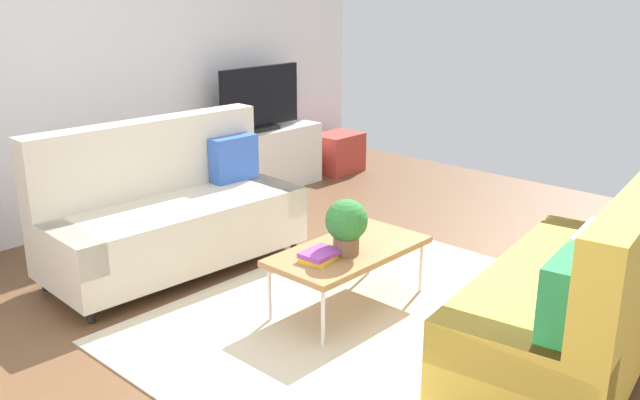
{
  "coord_description": "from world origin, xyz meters",
  "views": [
    {
      "loc": [
        -3.0,
        -2.65,
        2.07
      ],
      "look_at": [
        0.28,
        0.39,
        0.65
      ],
      "focal_mm": 38.49,
      "sensor_mm": 36.0,
      "label": 1
    }
  ],
  "objects_px": {
    "couch_green": "(582,295)",
    "potted_plant": "(346,224)",
    "couch_beige": "(171,212)",
    "tv_console": "(260,160)",
    "bottle_1": "(240,124)",
    "bottle_2": "(248,124)",
    "bottle_0": "(232,125)",
    "vase_0": "(211,130)",
    "table_book_0": "(320,258)",
    "storage_trunk": "(338,153)",
    "coffee_table": "(349,252)",
    "tv": "(260,99)"
  },
  "relations": [
    {
      "from": "coffee_table",
      "to": "vase_0",
      "type": "distance_m",
      "value": 2.64
    },
    {
      "from": "bottle_2",
      "to": "vase_0",
      "type": "bearing_deg",
      "value": 166.99
    },
    {
      "from": "couch_beige",
      "to": "bottle_0",
      "type": "height_order",
      "value": "couch_beige"
    },
    {
      "from": "tv",
      "to": "bottle_1",
      "type": "bearing_deg",
      "value": -176.14
    },
    {
      "from": "coffee_table",
      "to": "storage_trunk",
      "type": "bearing_deg",
      "value": 42.49
    },
    {
      "from": "bottle_0",
      "to": "tv_console",
      "type": "bearing_deg",
      "value": 5.74
    },
    {
      "from": "potted_plant",
      "to": "bottle_0",
      "type": "relative_size",
      "value": 1.55
    },
    {
      "from": "coffee_table",
      "to": "bottle_1",
      "type": "bearing_deg",
      "value": 64.44
    },
    {
      "from": "couch_green",
      "to": "table_book_0",
      "type": "bearing_deg",
      "value": 103.73
    },
    {
      "from": "bottle_0",
      "to": "storage_trunk",
      "type": "bearing_deg",
      "value": -2.29
    },
    {
      "from": "coffee_table",
      "to": "storage_trunk",
      "type": "relative_size",
      "value": 2.12
    },
    {
      "from": "vase_0",
      "to": "bottle_2",
      "type": "relative_size",
      "value": 0.88
    },
    {
      "from": "coffee_table",
      "to": "potted_plant",
      "type": "distance_m",
      "value": 0.25
    },
    {
      "from": "tv",
      "to": "bottle_1",
      "type": "distance_m",
      "value": 0.36
    },
    {
      "from": "coffee_table",
      "to": "bottle_2",
      "type": "xyz_separation_m",
      "value": [
        1.25,
        2.38,
        0.34
      ]
    },
    {
      "from": "potted_plant",
      "to": "tv_console",
      "type": "bearing_deg",
      "value": 58.36
    },
    {
      "from": "couch_green",
      "to": "tv_console",
      "type": "xyz_separation_m",
      "value": [
        1.14,
        3.85,
        -0.13
      ]
    },
    {
      "from": "couch_beige",
      "to": "couch_green",
      "type": "xyz_separation_m",
      "value": [
        0.68,
        -2.84,
        0.01
      ]
    },
    {
      "from": "couch_beige",
      "to": "tv_console",
      "type": "distance_m",
      "value": 2.08
    },
    {
      "from": "tv",
      "to": "potted_plant",
      "type": "xyz_separation_m",
      "value": [
        -1.52,
        -2.45,
        -0.33
      ]
    },
    {
      "from": "potted_plant",
      "to": "bottle_0",
      "type": "height_order",
      "value": "bottle_0"
    },
    {
      "from": "couch_green",
      "to": "table_book_0",
      "type": "distance_m",
      "value": 1.54
    },
    {
      "from": "couch_beige",
      "to": "storage_trunk",
      "type": "height_order",
      "value": "couch_beige"
    },
    {
      "from": "storage_trunk",
      "to": "bottle_0",
      "type": "distance_m",
      "value": 1.59
    },
    {
      "from": "potted_plant",
      "to": "bottle_2",
      "type": "relative_size",
      "value": 1.95
    },
    {
      "from": "table_book_0",
      "to": "coffee_table",
      "type": "bearing_deg",
      "value": -1.54
    },
    {
      "from": "couch_beige",
      "to": "couch_green",
      "type": "bearing_deg",
      "value": 106.21
    },
    {
      "from": "vase_0",
      "to": "tv",
      "type": "bearing_deg",
      "value": -6.88
    },
    {
      "from": "bottle_1",
      "to": "bottle_2",
      "type": "bearing_deg",
      "value": 0.0
    },
    {
      "from": "couch_beige",
      "to": "bottle_0",
      "type": "bearing_deg",
      "value": -143.03
    },
    {
      "from": "potted_plant",
      "to": "table_book_0",
      "type": "height_order",
      "value": "potted_plant"
    },
    {
      "from": "couch_green",
      "to": "potted_plant",
      "type": "distance_m",
      "value": 1.44
    },
    {
      "from": "tv_console",
      "to": "bottle_2",
      "type": "distance_m",
      "value": 0.46
    },
    {
      "from": "tv_console",
      "to": "tv",
      "type": "distance_m",
      "value": 0.63
    },
    {
      "from": "bottle_0",
      "to": "bottle_2",
      "type": "relative_size",
      "value": 1.26
    },
    {
      "from": "table_book_0",
      "to": "bottle_0",
      "type": "xyz_separation_m",
      "value": [
        1.31,
        2.38,
        0.32
      ]
    },
    {
      "from": "potted_plant",
      "to": "bottle_0",
      "type": "xyz_separation_m",
      "value": [
        1.13,
        2.43,
        0.13
      ]
    },
    {
      "from": "vase_0",
      "to": "bottle_0",
      "type": "bearing_deg",
      "value": -26.26
    },
    {
      "from": "couch_beige",
      "to": "table_book_0",
      "type": "distance_m",
      "value": 1.42
    },
    {
      "from": "storage_trunk",
      "to": "table_book_0",
      "type": "relative_size",
      "value": 2.17
    },
    {
      "from": "coffee_table",
      "to": "table_book_0",
      "type": "relative_size",
      "value": 4.58
    },
    {
      "from": "storage_trunk",
      "to": "potted_plant",
      "type": "height_order",
      "value": "potted_plant"
    },
    {
      "from": "couch_green",
      "to": "tv",
      "type": "distance_m",
      "value": 4.02
    },
    {
      "from": "vase_0",
      "to": "storage_trunk",
      "type": "bearing_deg",
      "value": -5.1
    },
    {
      "from": "bottle_2",
      "to": "storage_trunk",
      "type": "bearing_deg",
      "value": -2.66
    },
    {
      "from": "table_book_0",
      "to": "bottle_0",
      "type": "relative_size",
      "value": 1.03
    },
    {
      "from": "coffee_table",
      "to": "tv_console",
      "type": "distance_m",
      "value": 2.82
    },
    {
      "from": "coffee_table",
      "to": "bottle_2",
      "type": "bearing_deg",
      "value": 62.4
    },
    {
      "from": "couch_beige",
      "to": "storage_trunk",
      "type": "xyz_separation_m",
      "value": [
        2.92,
        0.9,
        -0.22
      ]
    },
    {
      "from": "bottle_1",
      "to": "table_book_0",
      "type": "bearing_deg",
      "value": -120.67
    }
  ]
}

